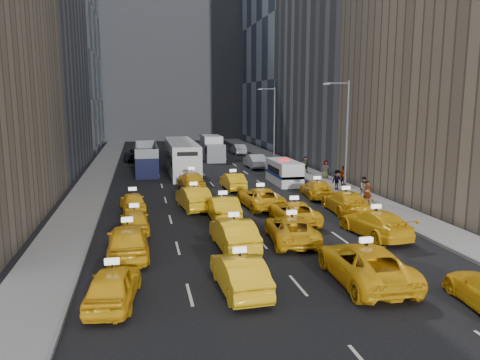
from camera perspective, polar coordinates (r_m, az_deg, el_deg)
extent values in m
plane|color=black|center=(23.58, 3.90, -9.04)|extent=(160.00, 160.00, 0.00)
cube|color=gray|center=(47.26, -17.07, 0.20)|extent=(3.00, 90.00, 0.15)
cube|color=gray|center=(49.92, 7.68, 1.04)|extent=(3.00, 90.00, 0.15)
cube|color=slate|center=(47.14, -15.31, 0.28)|extent=(0.15, 90.00, 0.18)
cube|color=slate|center=(49.45, 6.10, 1.01)|extent=(0.15, 90.00, 0.18)
cube|color=#2D3847|center=(77.96, -23.72, 18.91)|extent=(16.00, 22.00, 42.00)
cube|color=slate|center=(94.47, -8.50, 17.25)|extent=(30.00, 12.00, 40.00)
cylinder|color=#595B60|center=(36.98, 12.85, 4.74)|extent=(0.20, 0.20, 9.00)
cylinder|color=#595B60|center=(36.50, 11.80, 11.48)|extent=(1.80, 0.12, 0.12)
cube|color=slate|center=(36.15, 10.46, 11.46)|extent=(0.50, 0.22, 0.12)
cylinder|color=#595B60|center=(55.73, 4.19, 6.59)|extent=(0.20, 0.20, 9.00)
cylinder|color=#595B60|center=(55.41, 3.34, 11.03)|extent=(1.80, 0.12, 0.12)
cube|color=slate|center=(55.18, 2.42, 10.99)|extent=(0.50, 0.22, 0.12)
imported|color=yellow|center=(18.61, -15.21, -12.28)|extent=(2.23, 4.42, 1.44)
imported|color=yellow|center=(19.09, -0.05, -11.27)|extent=(1.79, 4.60, 1.49)
imported|color=yellow|center=(20.62, 15.00, -9.80)|extent=(2.94, 5.92, 1.61)
imported|color=yellow|center=(23.53, -13.50, -7.20)|extent=(2.09, 4.96, 1.67)
imported|color=yellow|center=(24.19, -0.76, -6.55)|extent=(1.92, 4.92, 1.60)
imported|color=yellow|center=(25.48, 6.28, -5.96)|extent=(2.94, 5.36, 1.42)
imported|color=yellow|center=(27.41, 16.17, -5.08)|extent=(2.62, 5.36, 1.50)
imported|color=yellow|center=(27.78, -12.71, -4.86)|extent=(1.80, 4.12, 1.38)
imported|color=yellow|center=(29.86, -2.10, -3.42)|extent=(1.67, 4.73, 1.56)
imported|color=yellow|center=(29.43, 6.59, -3.88)|extent=(2.30, 4.91, 1.36)
imported|color=yellow|center=(32.50, 12.75, -2.62)|extent=(2.47, 5.32, 1.51)
imported|color=yellow|center=(33.11, -12.91, -2.56)|extent=(1.99, 4.04, 1.33)
imported|color=yellow|center=(32.95, -5.66, -2.17)|extent=(2.27, 5.02, 1.60)
imported|color=yellow|center=(33.24, 2.49, -2.17)|extent=(2.73, 5.31, 1.43)
imported|color=yellow|center=(37.13, 9.36, -1.08)|extent=(2.40, 4.85, 1.36)
imported|color=yellow|center=(40.09, -5.93, -0.02)|extent=(2.19, 4.84, 1.61)
imported|color=yellow|center=(39.94, -0.86, -0.15)|extent=(1.67, 4.33, 1.41)
cube|color=silver|center=(42.82, 5.39, 0.97)|extent=(2.23, 5.40, 2.13)
cylinder|color=black|center=(41.01, 4.95, -0.32)|extent=(0.28, 0.85, 0.85)
cylinder|color=black|center=(41.54, 7.24, -0.23)|extent=(0.28, 0.85, 0.85)
cylinder|color=black|center=(44.34, 3.63, 0.47)|extent=(0.28, 0.85, 0.85)
cylinder|color=black|center=(44.84, 5.76, 0.54)|extent=(0.28, 0.85, 0.85)
cube|color=navy|center=(42.84, 5.38, 0.78)|extent=(2.26, 5.40, 0.24)
cube|color=red|center=(42.66, 5.41, 2.49)|extent=(0.98, 0.37, 0.15)
cube|color=black|center=(50.46, -11.34, 2.59)|extent=(2.53, 9.95, 2.88)
cylinder|color=black|center=(46.57, -12.44, 0.86)|extent=(0.28, 1.10, 1.10)
cylinder|color=black|center=(46.59, -10.04, 0.94)|extent=(0.28, 1.10, 1.10)
cylinder|color=black|center=(54.58, -12.39, 2.15)|extent=(0.28, 1.10, 1.10)
cylinder|color=black|center=(54.60, -10.35, 2.22)|extent=(0.28, 1.10, 1.10)
cube|color=silver|center=(48.99, -7.14, 2.77)|extent=(2.83, 12.95, 3.34)
cylinder|color=black|center=(43.57, -8.05, 0.39)|extent=(0.28, 1.10, 1.10)
cylinder|color=black|center=(43.79, -4.93, 0.50)|extent=(0.28, 1.10, 1.10)
cylinder|color=black|center=(54.55, -8.87, 2.26)|extent=(0.28, 1.10, 1.10)
cylinder|color=black|center=(54.73, -6.37, 2.34)|extent=(0.28, 1.10, 1.10)
cube|color=white|center=(59.39, -3.38, 3.91)|extent=(2.58, 6.76, 3.05)
cylinder|color=black|center=(56.97, -3.99, 2.67)|extent=(0.28, 1.10, 1.10)
cylinder|color=black|center=(57.28, -2.02, 2.72)|extent=(0.28, 1.10, 1.10)
cylinder|color=black|center=(61.76, -4.62, 3.22)|extent=(0.28, 1.10, 1.10)
cylinder|color=black|center=(62.04, -2.80, 3.27)|extent=(0.28, 1.10, 1.10)
imported|color=#ACAEB3|center=(52.52, 1.79, 2.34)|extent=(1.77, 4.81, 1.57)
imported|color=black|center=(60.29, -12.35, 3.12)|extent=(3.47, 6.20, 1.64)
imported|color=slate|center=(66.76, -5.09, 3.91)|extent=(2.32, 5.52, 1.59)
imported|color=black|center=(65.78, -7.85, 3.70)|extent=(2.17, 4.37, 1.43)
imported|color=#A5A7AD|center=(65.89, -0.17, 3.80)|extent=(1.55, 4.31, 1.41)
imported|color=gray|center=(34.71, 15.29, -1.51)|extent=(0.69, 0.52, 1.71)
imported|color=gray|center=(36.39, 14.93, -0.96)|extent=(0.90, 0.59, 1.73)
imported|color=gray|center=(39.89, 11.77, 0.03)|extent=(1.15, 0.74, 1.65)
imported|color=gray|center=(41.89, 12.48, 0.52)|extent=(1.12, 0.84, 1.73)
imported|color=gray|center=(45.61, 10.40, 1.32)|extent=(0.92, 0.64, 1.71)
imported|color=gray|center=(48.81, 7.97, 1.89)|extent=(1.56, 0.64, 1.63)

